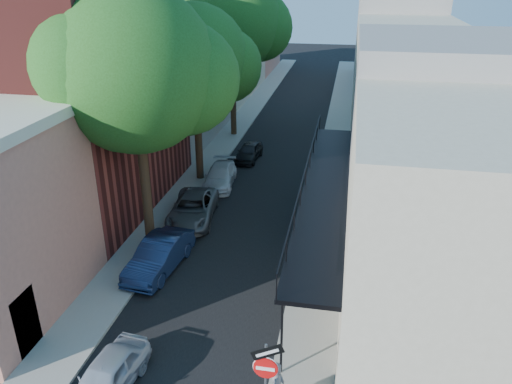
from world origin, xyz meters
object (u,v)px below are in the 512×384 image
at_px(oak_far, 239,23).
at_px(parked_car_a, 107,377).
at_px(parked_car_e, 249,152).
at_px(sign_post, 266,371).
at_px(oak_mid, 202,61).
at_px(parked_car_b, 159,255).
at_px(parked_car_d, 220,176).
at_px(oak_near, 147,73).
at_px(parked_car_c, 193,209).

bearing_deg(oak_far, parked_car_a, -86.38).
height_order(oak_far, parked_car_a, oak_far).
bearing_deg(parked_car_e, oak_far, 112.54).
distance_m(sign_post, oak_mid, 19.14).
height_order(parked_car_b, parked_car_e, parked_car_b).
bearing_deg(parked_car_a, parked_car_d, 99.11).
height_order(oak_mid, parked_car_e, oak_mid).
bearing_deg(oak_near, parked_car_e, 81.21).
distance_m(oak_near, parked_car_e, 13.86).
height_order(oak_mid, parked_car_b, oak_mid).
height_order(parked_car_a, parked_car_d, parked_car_a).
bearing_deg(parked_car_e, sign_post, -73.13).
xyz_separation_m(oak_far, parked_car_e, (1.79, -5.37, -7.69)).
xyz_separation_m(oak_near, oak_mid, (-0.05, 7.97, -0.82)).
relative_size(parked_car_a, parked_car_c, 0.75).
bearing_deg(oak_mid, parked_car_e, 63.24).
height_order(oak_near, oak_far, oak_far).
relative_size(oak_far, parked_car_a, 3.44).
relative_size(sign_post, oak_far, 0.25).
relative_size(oak_mid, parked_car_a, 2.95).
bearing_deg(parked_car_b, parked_car_a, -75.76).
xyz_separation_m(sign_post, parked_car_a, (-4.87, 0.37, -1.45)).
height_order(sign_post, parked_car_c, sign_post).
relative_size(oak_far, parked_car_b, 2.84).
bearing_deg(oak_mid, parked_car_c, -81.53).
distance_m(sign_post, oak_near, 12.77).
xyz_separation_m(sign_post, parked_car_e, (-4.73, 20.93, -1.47)).
bearing_deg(parked_car_a, parked_car_e, 96.36).
distance_m(oak_mid, parked_car_e, 7.68).
distance_m(parked_car_d, parked_car_e, 4.63).
relative_size(parked_car_a, parked_car_d, 0.86).
bearing_deg(oak_far, sign_post, -76.09).
height_order(oak_far, parked_car_e, oak_far).
distance_m(oak_far, parked_car_e, 9.55).
bearing_deg(oak_near, parked_car_d, 81.97).
xyz_separation_m(oak_near, parked_car_d, (1.00, 7.08, -7.29)).
relative_size(oak_mid, parked_car_b, 2.43).
xyz_separation_m(oak_mid, parked_car_b, (0.82, -10.19, -6.36)).
bearing_deg(oak_mid, sign_post, -69.14).
bearing_deg(parked_car_c, parked_car_d, 80.79).
height_order(oak_near, parked_car_b, oak_near).
distance_m(parked_car_c, parked_car_e, 9.23).
bearing_deg(oak_near, parked_car_a, -79.50).
relative_size(parked_car_d, parked_car_e, 1.21).
xyz_separation_m(sign_post, oak_mid, (-6.58, 17.26, 5.02)).
distance_m(oak_mid, parked_car_d, 6.62).
distance_m(parked_car_a, parked_car_c, 11.42).
relative_size(oak_mid, parked_car_c, 2.22).
height_order(oak_mid, parked_car_c, oak_mid).
relative_size(oak_mid, parked_car_e, 3.06).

